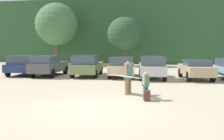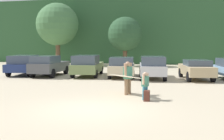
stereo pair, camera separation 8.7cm
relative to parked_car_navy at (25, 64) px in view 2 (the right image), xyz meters
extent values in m
plane|color=#C1B293|center=(8.83, -10.30, -0.84)|extent=(120.00, 120.00, 0.00)
cube|color=#2D5633|center=(8.83, 20.53, 3.37)|extent=(108.00, 12.00, 8.42)
cylinder|color=brown|center=(-2.18, 11.18, 0.52)|extent=(0.56, 0.56, 2.72)
sphere|color=#427042|center=(-2.18, 11.18, 4.03)|extent=(5.08, 5.08, 5.08)
cylinder|color=brown|center=(6.15, 10.86, 0.16)|extent=(0.49, 0.49, 1.99)
sphere|color=#284C2D|center=(6.15, 10.86, 2.79)|extent=(3.84, 3.84, 3.84)
cube|color=navy|center=(-0.03, 0.18, -0.19)|extent=(2.70, 4.92, 0.59)
cube|color=#3F4C5B|center=(0.07, -0.35, 0.42)|extent=(2.16, 2.84, 0.64)
cylinder|color=black|center=(-1.15, 1.53, -0.48)|extent=(0.35, 0.74, 0.71)
cylinder|color=black|center=(0.50, 1.84, -0.48)|extent=(0.35, 0.74, 0.71)
cylinder|color=black|center=(-0.57, -1.49, -0.48)|extent=(0.35, 0.74, 0.71)
cylinder|color=black|center=(1.08, -1.18, -0.48)|extent=(0.35, 0.74, 0.71)
cube|color=#4C4F54|center=(2.27, -0.24, -0.14)|extent=(1.94, 4.40, 0.70)
cube|color=#3F4C5B|center=(2.31, -1.06, 0.48)|extent=(1.70, 2.23, 0.53)
cylinder|color=black|center=(1.43, 1.15, -0.49)|extent=(0.25, 0.71, 0.70)
cylinder|color=black|center=(2.98, 1.22, -0.49)|extent=(0.25, 0.71, 0.70)
cylinder|color=black|center=(1.56, -1.70, -0.49)|extent=(0.25, 0.71, 0.70)
cylinder|color=black|center=(3.12, -1.63, -0.49)|extent=(0.25, 0.71, 0.70)
cube|color=#6B7F4C|center=(5.16, 0.40, -0.19)|extent=(2.48, 4.87, 0.66)
cube|color=#3F4C5B|center=(5.27, -0.42, 0.46)|extent=(2.03, 2.60, 0.65)
cylinder|color=black|center=(4.12, 1.81, -0.52)|extent=(0.30, 0.66, 0.63)
cylinder|color=black|center=(5.79, 2.03, -0.52)|extent=(0.30, 0.66, 0.63)
cylinder|color=black|center=(4.54, -1.24, -0.52)|extent=(0.30, 0.66, 0.63)
cylinder|color=black|center=(6.20, -1.01, -0.52)|extent=(0.30, 0.66, 0.63)
cube|color=beige|center=(7.88, 0.28, -0.21)|extent=(2.48, 4.48, 0.64)
cube|color=#3F4C5B|center=(7.98, -0.34, 0.39)|extent=(2.00, 2.38, 0.56)
cylinder|color=black|center=(6.85, 1.53, -0.53)|extent=(0.32, 0.65, 0.63)
cylinder|color=black|center=(8.48, 1.79, -0.53)|extent=(0.32, 0.65, 0.63)
cylinder|color=black|center=(7.29, -1.23, -0.53)|extent=(0.32, 0.65, 0.63)
cylinder|color=black|center=(8.92, -0.97, -0.53)|extent=(0.32, 0.65, 0.63)
cube|color=silver|center=(10.17, -0.13, -0.15)|extent=(2.32, 4.65, 0.66)
cube|color=#3F4C5B|center=(10.28, -0.91, 0.47)|extent=(1.90, 2.59, 0.60)
cylinder|color=black|center=(9.20, 1.22, -0.48)|extent=(0.32, 0.74, 0.72)
cylinder|color=black|center=(10.73, 1.43, -0.48)|extent=(0.32, 0.74, 0.72)
cylinder|color=black|center=(9.60, -1.69, -0.48)|extent=(0.32, 0.74, 0.72)
cylinder|color=black|center=(11.14, -1.48, -0.48)|extent=(0.32, 0.74, 0.72)
cube|color=tan|center=(13.19, -0.09, -0.18)|extent=(2.41, 4.21, 0.64)
cube|color=#3F4C5B|center=(13.24, -0.35, 0.34)|extent=(1.89, 2.10, 0.40)
cylinder|color=black|center=(12.20, 1.06, -0.50)|extent=(0.34, 0.71, 0.68)
cylinder|color=black|center=(13.71, 1.34, -0.50)|extent=(0.34, 0.71, 0.68)
cylinder|color=black|center=(12.68, -1.51, -0.50)|extent=(0.34, 0.71, 0.68)
cylinder|color=black|center=(14.19, -1.23, -0.50)|extent=(0.34, 0.71, 0.68)
cylinder|color=black|center=(14.65, 1.37, -0.49)|extent=(0.34, 0.72, 0.70)
cylinder|color=#8C6B4C|center=(9.55, -7.06, -0.46)|extent=(0.18, 0.18, 0.77)
cylinder|color=#8C6B4C|center=(9.64, -6.80, -0.46)|extent=(0.18, 0.18, 0.77)
cube|color=#3F7F66|center=(9.59, -6.93, 0.22)|extent=(0.41, 0.47, 0.59)
sphere|color=tan|center=(9.59, -6.93, 0.64)|extent=(0.25, 0.25, 0.25)
cylinder|color=tan|center=(9.52, -7.13, 0.38)|extent=(0.19, 0.24, 0.63)
cylinder|color=tan|center=(9.67, -6.72, 0.38)|extent=(0.23, 0.34, 0.63)
cylinder|color=teal|center=(10.52, -8.10, -0.55)|extent=(0.14, 0.14, 0.59)
cylinder|color=teal|center=(10.59, -7.91, -0.55)|extent=(0.14, 0.14, 0.59)
cube|color=#3F7F66|center=(10.56, -8.00, -0.03)|extent=(0.31, 0.36, 0.45)
sphere|color=#D8AD8C|center=(10.56, -8.00, 0.29)|extent=(0.19, 0.19, 0.19)
cylinder|color=#D8AD8C|center=(10.50, -8.16, 0.09)|extent=(0.13, 0.14, 0.48)
cylinder|color=#D8AD8C|center=(10.61, -7.85, 0.09)|extent=(0.18, 0.28, 0.48)
ellipsoid|color=beige|center=(9.49, -7.07, 0.06)|extent=(2.19, 1.85, 0.18)
cube|color=#592D23|center=(10.66, -8.29, -0.61)|extent=(0.24, 0.34, 0.45)
camera|label=1|loc=(11.80, -20.04, 1.56)|focal=44.38mm
camera|label=2|loc=(11.89, -20.02, 1.56)|focal=44.38mm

